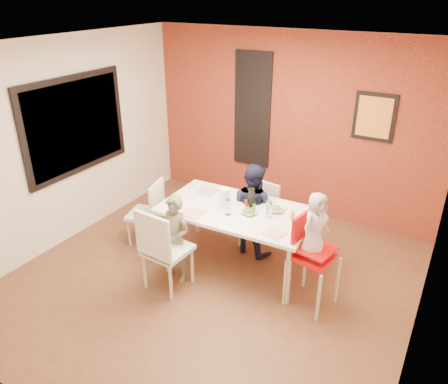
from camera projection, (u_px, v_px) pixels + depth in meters
The scene contains 35 objects.
ground at pixel (212, 279), 5.29m from camera, with size 4.50×4.50×0.00m, color brown.
ceiling at pixel (208, 47), 4.14m from camera, with size 4.50×4.50×0.02m, color white.
wall_back at pixel (290, 125), 6.48m from camera, with size 4.50×0.02×2.70m, color beige.
wall_front at pixel (36, 292), 2.95m from camera, with size 4.50×0.02×2.70m, color beige.
wall_left at pixel (64, 143), 5.73m from camera, with size 0.02×4.50×2.70m, color beige.
wall_right at pixel (436, 230), 3.70m from camera, with size 0.02×4.50×2.70m, color beige.
brick_accent_wall at pixel (289, 125), 6.46m from camera, with size 4.50×0.02×2.70m, color maroon.
picture_window_frame at pixel (76, 125), 5.79m from camera, with size 0.05×1.70×1.30m, color black.
picture_window_pane at pixel (76, 125), 5.78m from camera, with size 0.02×1.55×1.15m, color black.
glassblock_strip at pixel (253, 110), 6.66m from camera, with size 0.55×0.03×1.70m, color silver.
glassblock_surround at pixel (252, 111), 6.65m from camera, with size 0.60×0.03×1.76m, color black.
art_print_frame at pixel (374, 117), 5.78m from camera, with size 0.54×0.03×0.64m, color black.
art_print_canvas at pixel (374, 117), 5.76m from camera, with size 0.44×0.01×0.54m, color #F5A036.
dining_table at pixel (237, 214), 5.32m from camera, with size 1.88×1.08×0.77m.
chair_near at pixel (162, 247), 4.89m from camera, with size 0.51×0.51×1.03m.
chair_far at pixel (261, 211), 5.85m from camera, with size 0.47×0.47×0.88m.
chair_left at pixel (150, 210), 5.84m from camera, with size 0.51×0.51×0.91m.
high_chair at pixel (310, 252), 4.66m from camera, with size 0.52×0.52×1.07m.
child_near at pixel (175, 239), 5.10m from camera, with size 0.40×0.26×1.09m, color #5E5E43.
child_far at pixel (252, 209), 5.61m from camera, with size 0.61×0.47×1.25m, color black.
toddler at pixel (315, 225), 4.49m from camera, with size 0.35×0.23×0.72m, color beige.
plate_near_left at pixel (192, 213), 5.18m from camera, with size 0.24×0.24×0.01m, color white.
plate_far_mid at pixel (249, 198), 5.54m from camera, with size 0.20×0.20×0.01m, color silver.
plate_near_right at pixel (274, 233), 4.77m from camera, with size 0.21×0.21×0.01m, color white.
plate_far_left at pixel (207, 191), 5.74m from camera, with size 0.22×0.22×0.01m, color white.
salad_bowl_a at pixel (249, 212), 5.17m from camera, with size 0.19×0.19×0.05m, color white.
salad_bowl_b at pixel (275, 209), 5.24m from camera, with size 0.21×0.21×0.05m, color white.
wine_bottle at pixel (251, 199), 5.22m from camera, with size 0.07×0.07×0.28m, color black.
wine_glass_a at pixel (228, 207), 5.13m from camera, with size 0.07×0.07×0.19m, color white.
wine_glass_b at pixel (269, 209), 5.07m from camera, with size 0.07×0.07×0.21m, color white.
paper_towel_roll at pixel (225, 198), 5.26m from camera, with size 0.12×0.12×0.26m, color white.
condiment_red at pixel (246, 205), 5.24m from camera, with size 0.03×0.03×0.13m, color red.
condiment_green at pixel (254, 209), 5.15m from camera, with size 0.03×0.03×0.13m, color #377727.
condiment_brown at pixel (250, 204), 5.26m from camera, with size 0.03×0.03×0.14m, color brown.
sippy_cup at pixel (292, 215), 5.04m from camera, with size 0.06×0.06×0.10m, color orange.
Camera 1 is at (2.29, -3.67, 3.23)m, focal length 35.00 mm.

